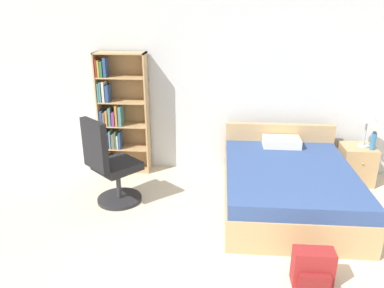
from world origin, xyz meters
TOP-DOWN VIEW (x-y plane):
  - wall_back at (0.00, 3.23)m, footprint 9.00×0.06m
  - bookshelf at (-1.95, 3.04)m, footprint 0.71×0.28m
  - bed at (0.36, 2.13)m, footprint 1.51×1.96m
  - office_chair at (-1.80, 2.01)m, footprint 0.71×0.72m
  - nightstand at (1.43, 2.88)m, footprint 0.44×0.46m
  - table_lamp at (1.48, 2.88)m, footprint 0.27×0.27m
  - water_bottle at (1.56, 2.77)m, footprint 0.07×0.07m
  - backpack_red at (0.38, 0.72)m, footprint 0.36×0.23m

SIDE VIEW (x-z plane):
  - backpack_red at x=0.38m, z-range -0.01..0.34m
  - nightstand at x=1.43m, z-range 0.00..0.54m
  - bed at x=0.36m, z-range -0.12..0.67m
  - office_chair at x=-1.80m, z-range -0.06..1.07m
  - water_bottle at x=1.56m, z-range 0.53..0.78m
  - bookshelf at x=-1.95m, z-range -0.02..1.72m
  - table_lamp at x=1.48m, z-range 0.70..1.23m
  - wall_back at x=0.00m, z-range 0.00..2.60m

